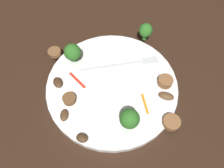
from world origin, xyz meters
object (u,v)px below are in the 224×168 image
mushroom_0 (58,82)px  mushroom_2 (166,96)px  sausage_slice_1 (171,122)px  fork (125,64)px  mushroom_3 (64,115)px  broccoli_floret_0 (146,30)px  plate (112,86)px  mushroom_1 (82,138)px  sausage_slice_3 (55,52)px  pepper_strip_0 (145,104)px  broccoli_floret_1 (72,52)px  sausage_slice_2 (165,81)px  pepper_strip_1 (77,80)px  sausage_slice_0 (69,99)px  broccoli_floret_2 (130,119)px

mushroom_0 → mushroom_2: 0.23m
mushroom_0 → sausage_slice_1: bearing=-34.6°
fork → mushroom_3: bearing=-144.5°
broccoli_floret_0 → sausage_slice_1: broccoli_floret_0 is taller
plate → mushroom_1: (-0.08, -0.10, 0.01)m
sausage_slice_1 → sausage_slice_3: (-0.20, 0.22, -0.00)m
fork → pepper_strip_0: (0.01, -0.10, 0.00)m
sausage_slice_3 → mushroom_3: size_ratio=1.18×
broccoli_floret_1 → mushroom_3: 0.14m
broccoli_floret_1 → mushroom_2: size_ratio=1.53×
mushroom_2 → mushroom_3: 0.21m
fork → broccoli_floret_1: broccoli_floret_1 is taller
sausage_slice_2 → fork: bearing=135.9°
sausage_slice_1 → mushroom_2: (0.01, 0.06, 0.00)m
sausage_slice_1 → pepper_strip_1: size_ratio=0.66×
mushroom_2 → fork: bearing=121.0°
sausage_slice_0 → sausage_slice_1: (0.18, -0.09, -0.00)m
broccoli_floret_2 → fork: bearing=77.5°
plate → mushroom_2: bearing=-29.4°
sausage_slice_0 → mushroom_1: 0.09m
sausage_slice_2 → pepper_strip_0: size_ratio=0.70×
broccoli_floret_0 → pepper_strip_1: 0.20m
sausage_slice_3 → mushroom_1: size_ratio=1.31×
broccoli_floret_0 → sausage_slice_3: size_ratio=1.54×
broccoli_floret_0 → broccoli_floret_2: broccoli_floret_2 is taller
broccoli_floret_1 → mushroom_0: bearing=-128.2°
mushroom_1 → mushroom_2: 0.19m
sausage_slice_2 → mushroom_0: size_ratio=1.15×
sausage_slice_2 → mushroom_1: (-0.19, -0.08, -0.00)m
mushroom_1 → fork: bearing=50.3°
broccoli_floret_0 → sausage_slice_1: size_ratio=1.38×
fork → sausage_slice_0: size_ratio=6.66×
sausage_slice_2 → mushroom_0: sausage_slice_2 is taller
plate → mushroom_0: mushroom_0 is taller
sausage_slice_3 → pepper_strip_0: size_ratio=0.67×
plate → mushroom_0: bearing=166.3°
broccoli_floret_0 → sausage_slice_1: (-0.02, -0.22, -0.02)m
sausage_slice_1 → pepper_strip_0: sausage_slice_1 is taller
plate → mushroom_3: size_ratio=11.15×
broccoli_floret_0 → pepper_strip_0: (-0.05, -0.17, -0.03)m
plate → pepper_strip_0: bearing=-48.8°
broccoli_floret_0 → sausage_slice_2: (0.00, -0.13, -0.02)m
mushroom_0 → sausage_slice_3: bearing=89.3°
mushroom_2 → pepper_strip_0: bearing=-174.4°
plate → fork: bearing=47.2°
pepper_strip_1 → sausage_slice_1: bearing=-40.5°
sausage_slice_3 → mushroom_3: bearing=-88.8°
sausage_slice_3 → pepper_strip_0: sausage_slice_3 is taller
fork → broccoli_floret_0: size_ratio=3.94×
plate → sausage_slice_3: (-0.11, 0.11, 0.01)m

